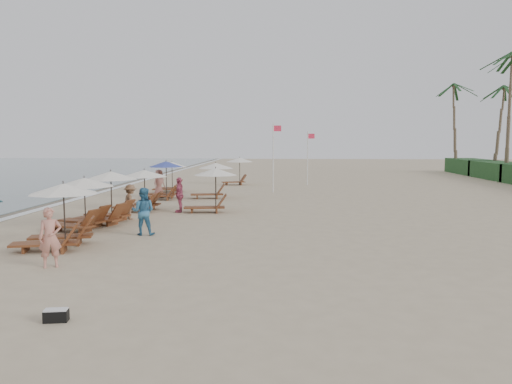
# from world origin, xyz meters

# --- Properties ---
(ground) EXTENTS (160.00, 160.00, 0.00)m
(ground) POSITION_xyz_m (0.00, 0.00, 0.00)
(ground) COLOR tan
(ground) RESTS_ON ground
(wet_sand_band) EXTENTS (3.20, 140.00, 0.01)m
(wet_sand_band) POSITION_xyz_m (-12.50, 10.00, 0.00)
(wet_sand_band) COLOR #6B5E4C
(wet_sand_band) RESTS_ON ground
(foam_line) EXTENTS (0.50, 140.00, 0.02)m
(foam_line) POSITION_xyz_m (-11.20, 10.00, 0.01)
(foam_line) COLOR white
(foam_line) RESTS_ON ground
(lounger_station_0) EXTENTS (2.76, 2.46, 2.20)m
(lounger_station_0) POSITION_xyz_m (-5.88, -2.20, 1.05)
(lounger_station_0) COLOR brown
(lounger_station_0) RESTS_ON ground
(lounger_station_1) EXTENTS (2.77, 2.53, 2.13)m
(lounger_station_1) POSITION_xyz_m (-6.56, 1.20, 1.08)
(lounger_station_1) COLOR brown
(lounger_station_1) RESTS_ON ground
(lounger_station_2) EXTENTS (2.79, 2.58, 2.29)m
(lounger_station_2) POSITION_xyz_m (-6.10, 2.89, 1.10)
(lounger_station_2) COLOR brown
(lounger_station_2) RESTS_ON ground
(lounger_station_3) EXTENTS (2.74, 2.42, 2.12)m
(lounger_station_3) POSITION_xyz_m (-5.71, 6.73, 1.07)
(lounger_station_3) COLOR brown
(lounger_station_3) RESTS_ON ground
(lounger_station_4) EXTENTS (2.59, 2.14, 2.36)m
(lounger_station_4) POSITION_xyz_m (-5.85, 11.87, 1.09)
(lounger_station_4) COLOR brown
(lounger_station_4) RESTS_ON ground
(lounger_station_5) EXTENTS (2.47, 2.20, 2.12)m
(lounger_station_5) POSITION_xyz_m (-6.43, 16.14, 1.11)
(lounger_station_5) COLOR brown
(lounger_station_5) RESTS_ON ground
(inland_station_0) EXTENTS (2.78, 2.24, 2.22)m
(inland_station_0) POSITION_xyz_m (-2.00, 6.50, 1.33)
(inland_station_0) COLOR brown
(inland_station_0) RESTS_ON ground
(inland_station_1) EXTENTS (2.78, 2.24, 2.22)m
(inland_station_1) POSITION_xyz_m (-2.85, 12.53, 1.33)
(inland_station_1) COLOR brown
(inland_station_1) RESTS_ON ground
(inland_station_2) EXTENTS (2.66, 2.24, 2.22)m
(inland_station_2) POSITION_xyz_m (-2.20, 22.03, 1.41)
(inland_station_2) COLOR brown
(inland_station_2) RESTS_ON ground
(beachgoer_near) EXTENTS (0.75, 0.67, 1.74)m
(beachgoer_near) POSITION_xyz_m (-4.90, -4.67, 0.87)
(beachgoer_near) COLOR tan
(beachgoer_near) RESTS_ON ground
(beachgoer_mid_a) EXTENTS (0.91, 0.72, 1.83)m
(beachgoer_mid_a) POSITION_xyz_m (-3.65, 0.29, 0.92)
(beachgoer_mid_a) COLOR teal
(beachgoer_mid_a) RESTS_ON ground
(beachgoer_mid_b) EXTENTS (1.11, 1.20, 1.62)m
(beachgoer_mid_b) POSITION_xyz_m (-5.35, 4.02, 0.81)
(beachgoer_mid_b) COLOR brown
(beachgoer_mid_b) RESTS_ON ground
(beachgoer_far_a) EXTENTS (0.49, 1.07, 1.78)m
(beachgoer_far_a) POSITION_xyz_m (-3.57, 6.36, 0.89)
(beachgoer_far_a) COLOR #B64967
(beachgoer_far_a) RESTS_ON ground
(beachgoer_far_b) EXTENTS (0.96, 1.05, 1.79)m
(beachgoer_far_b) POSITION_xyz_m (-6.29, 12.77, 0.90)
(beachgoer_far_b) COLOR #A26558
(beachgoer_far_b) RESTS_ON ground
(duffel_bag) EXTENTS (0.50, 0.31, 0.26)m
(duffel_bag) POSITION_xyz_m (-2.77, -8.84, 0.13)
(duffel_bag) COLOR black
(duffel_bag) RESTS_ON ground
(flag_pole_near) EXTENTS (0.59, 0.08, 4.87)m
(flag_pole_near) POSITION_xyz_m (0.94, 16.27, 2.69)
(flag_pole_near) COLOR silver
(flag_pole_near) RESTS_ON ground
(flag_pole_far) EXTENTS (0.60, 0.08, 4.38)m
(flag_pole_far) POSITION_xyz_m (3.59, 22.24, 2.44)
(flag_pole_far) COLOR silver
(flag_pole_far) RESTS_ON ground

